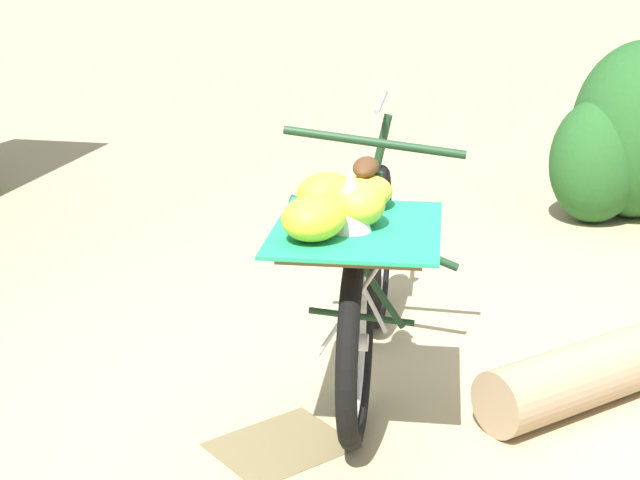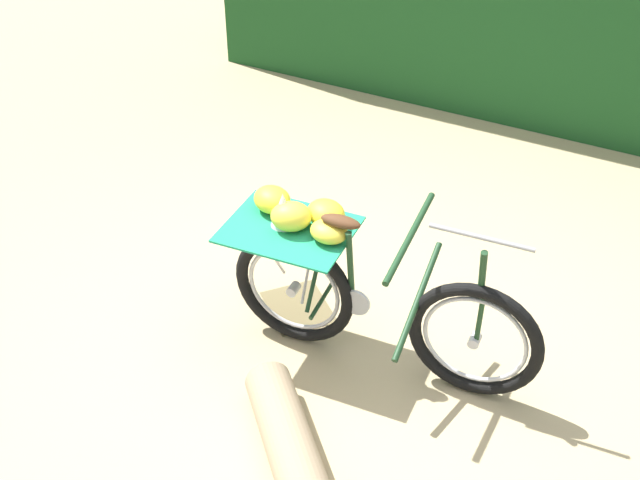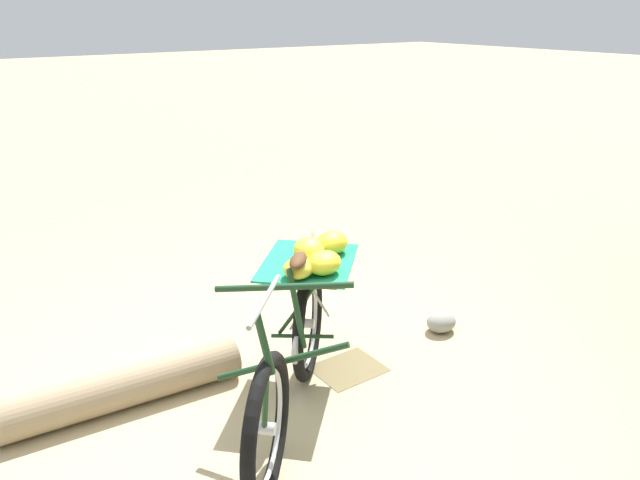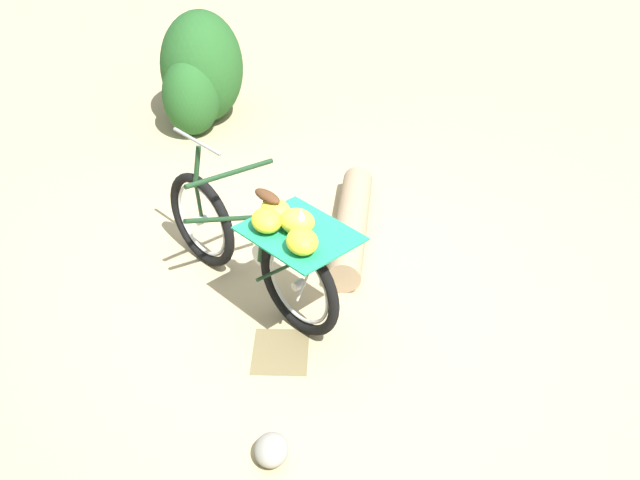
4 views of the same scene
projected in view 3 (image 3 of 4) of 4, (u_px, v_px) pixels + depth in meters
The scene contains 5 objects.
ground_plane at pixel (297, 392), 3.81m from camera, with size 60.00×60.00×0.00m, color tan.
bicycle at pixel (298, 333), 3.48m from camera, with size 1.47×1.47×1.03m.
fallen_log at pixel (124, 387), 3.65m from camera, with size 0.25×0.25×1.40m, color #9E8466.
path_stone at pixel (441, 322), 4.51m from camera, with size 0.23×0.19×0.14m, color gray.
leaf_litter_patch at pixel (348, 368), 4.05m from camera, with size 0.44×0.36×0.01m, color olive.
Camera 3 is at (1.75, 2.72, 2.23)m, focal length 34.58 mm.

